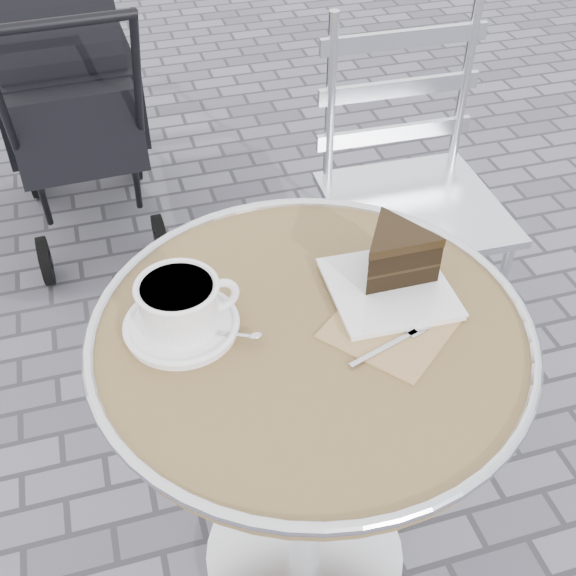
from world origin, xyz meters
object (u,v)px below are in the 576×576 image
object	(u,v)px
cake_plate_set	(395,263)
bistro_chair	(405,156)
baby_stroller	(73,112)
cafe_table	(309,395)
cappuccino_set	(181,310)

from	to	relation	value
cake_plate_set	bistro_chair	size ratio (longest dim) A/B	0.36
bistro_chair	baby_stroller	xyz separation A→B (m)	(-0.80, 0.81, -0.17)
cafe_table	bistro_chair	world-z (taller)	bistro_chair
cake_plate_set	bistro_chair	bearing A→B (deg)	65.51
cake_plate_set	cafe_table	bearing A→B (deg)	-157.23
cafe_table	cappuccino_set	xyz separation A→B (m)	(-0.20, 0.06, 0.21)
cappuccino_set	cake_plate_set	distance (m)	0.36
cafe_table	bistro_chair	bearing A→B (deg)	55.03
cafe_table	cappuccino_set	size ratio (longest dim) A/B	3.70
cafe_table	baby_stroller	bearing A→B (deg)	102.76
bistro_chair	baby_stroller	size ratio (longest dim) A/B	1.02
cafe_table	cake_plate_set	xyz separation A→B (m)	(0.16, 0.06, 0.21)
cake_plate_set	cappuccino_set	bearing A→B (deg)	-177.16
bistro_chair	baby_stroller	distance (m)	1.15
bistro_chair	cake_plate_set	bearing A→B (deg)	-114.92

